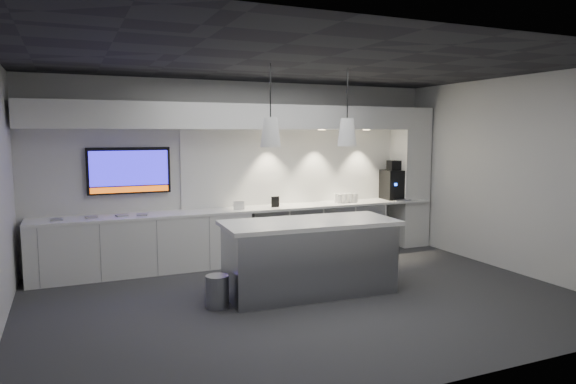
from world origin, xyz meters
name	(u,v)px	position (x,y,z in m)	size (l,w,h in m)	color
floor	(307,299)	(0.00, 0.00, 0.00)	(7.00, 7.00, 0.00)	#323235
ceiling	(308,63)	(0.00, 0.00, 3.00)	(7.00, 7.00, 0.00)	black
wall_back	(245,171)	(0.00, 2.50, 1.50)	(7.00, 7.00, 0.00)	silver
wall_front	(440,212)	(0.00, -2.50, 1.50)	(7.00, 7.00, 0.00)	silver
wall_right	(514,175)	(3.50, 0.00, 1.50)	(7.00, 7.00, 0.00)	silver
back_counter	(251,209)	(0.00, 2.17, 0.88)	(6.80, 0.65, 0.04)	white
left_base_cabinets	(144,245)	(-1.75, 2.17, 0.43)	(3.30, 0.63, 0.86)	white
fridge_unit_a	(265,235)	(0.25, 2.17, 0.42)	(0.60, 0.61, 0.85)	gray
fridge_unit_b	(299,232)	(0.88, 2.17, 0.42)	(0.60, 0.61, 0.85)	gray
fridge_unit_c	(331,229)	(1.51, 2.17, 0.42)	(0.60, 0.61, 0.85)	gray
fridge_unit_d	(362,227)	(2.14, 2.17, 0.42)	(0.60, 0.61, 0.85)	gray
backsplash	(309,166)	(1.20, 2.48, 1.55)	(4.60, 0.03, 1.30)	white
soffit	(250,117)	(0.00, 2.20, 2.40)	(6.90, 0.60, 0.40)	white
column	(410,177)	(3.20, 2.20, 1.30)	(0.55, 0.55, 2.60)	white
wall_tv	(129,171)	(-1.90, 2.45, 1.56)	(1.25, 0.07, 0.72)	black
island	(309,257)	(0.14, 0.24, 0.50)	(2.36, 1.10, 0.98)	gray
bin	(217,291)	(-1.15, 0.16, 0.20)	(0.29, 0.29, 0.40)	gray
coffee_machine	(394,183)	(2.85, 2.20, 1.20)	(0.45, 0.61, 0.73)	black
sign_black	(275,202)	(0.40, 2.11, 0.99)	(0.14, 0.02, 0.18)	black
sign_white	(239,205)	(-0.24, 2.09, 0.97)	(0.18, 0.02, 0.14)	white
cup_cluster	(346,198)	(1.78, 2.13, 0.98)	(0.41, 0.19, 0.16)	silver
tray_a	(56,219)	(-2.96, 2.14, 0.91)	(0.16, 0.16, 0.03)	gray
tray_b	(91,217)	(-2.49, 2.17, 0.91)	(0.16, 0.16, 0.03)	gray
tray_c	(122,215)	(-2.06, 2.15, 0.91)	(0.16, 0.16, 0.03)	gray
tray_d	(142,214)	(-1.77, 2.11, 0.91)	(0.16, 0.16, 0.03)	gray
pendant_left	(271,132)	(-0.41, 0.24, 2.15)	(0.26, 0.26, 1.07)	white
pendant_right	(347,132)	(0.69, 0.24, 2.15)	(0.26, 0.26, 1.07)	white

